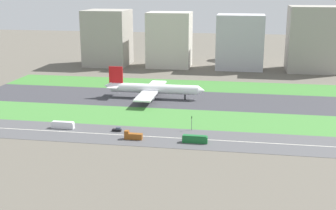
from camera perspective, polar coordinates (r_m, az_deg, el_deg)
ground_plane at (r=279.53m, az=3.27°, el=0.65°), size 800.00×800.00×0.00m
runway at (r=279.52m, az=3.27°, el=0.66°), size 280.00×46.00×0.10m
grass_median_north at (r=319.18m, az=4.10°, el=2.48°), size 280.00×36.00×0.10m
grass_median_south at (r=240.31m, az=2.16°, el=-1.75°), size 280.00×36.00×0.10m
highway at (r=210.19m, az=1.02°, el=-4.25°), size 280.00×28.00×0.10m
highway_centerline at (r=210.17m, az=1.02°, el=-4.24°), size 266.00×0.50×0.01m
airliner at (r=282.10m, az=-2.09°, el=2.10°), size 65.00×56.00×19.70m
truck_0 at (r=208.70m, az=-4.52°, el=-3.97°), size 8.40×2.50×4.00m
bus_1 at (r=229.68m, az=-13.33°, el=-2.51°), size 11.60×2.50×3.50m
car_0 at (r=220.72m, az=-6.53°, el=-3.15°), size 4.40×1.80×2.00m
bus_0 at (r=203.78m, az=3.47°, el=-4.39°), size 11.60×2.50×3.50m
traffic_light at (r=220.35m, az=3.05°, el=-2.18°), size 0.36×0.50×7.20m
terminal_building at (r=403.83m, az=-7.73°, el=8.54°), size 37.33×37.52×48.65m
hangar_building at (r=391.05m, az=0.18°, el=8.36°), size 37.19×28.49×47.30m
office_tower at (r=385.92m, az=9.21°, el=7.98°), size 39.44×28.93×45.95m
cargo_warehouse at (r=389.68m, az=18.17°, el=8.04°), size 42.09×34.82×53.25m
fuel_tank_west at (r=432.71m, az=8.13°, el=6.71°), size 24.24×24.24×14.97m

